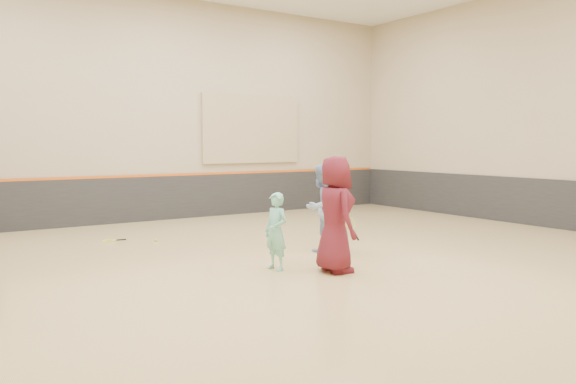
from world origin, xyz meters
TOP-DOWN VIEW (x-y plane):
  - room at (0.00, 0.00)m, footprint 15.04×12.04m
  - wainscot_back at (0.00, 5.97)m, footprint 14.90×0.04m
  - wainscot_right at (7.47, 0.00)m, footprint 0.04×11.90m
  - accent_stripe at (0.00, 5.96)m, footprint 14.90×0.03m
  - acoustic_panel at (2.80, 5.95)m, footprint 3.20×0.08m
  - girl at (-0.60, -0.82)m, footprint 0.39×0.52m
  - instructor at (0.99, 0.07)m, footprint 0.96×0.84m
  - young_man at (0.12, -1.46)m, footprint 0.77×1.02m
  - held_racket at (1.31, -0.37)m, footprint 0.44×0.44m
  - spare_racket at (-2.17, 3.40)m, footprint 0.62×0.62m
  - ball_under_racket at (0.19, 0.31)m, footprint 0.07×0.07m
  - ball_in_hand at (0.32, -1.61)m, footprint 0.07×0.07m
  - ball_beside_spare at (-1.35, 2.80)m, footprint 0.07×0.07m

SIDE VIEW (x-z plane):
  - ball_under_racket at x=0.19m, z-range 0.00..0.07m
  - ball_beside_spare at x=-1.35m, z-range 0.00..0.07m
  - spare_racket at x=-2.17m, z-range 0.00..0.07m
  - held_racket at x=1.31m, z-range 0.32..0.85m
  - wainscot_back at x=0.00m, z-range 0.00..1.20m
  - wainscot_right at x=7.47m, z-range 0.00..1.20m
  - girl at x=-0.60m, z-range 0.00..1.28m
  - room at x=0.00m, z-range -2.30..3.92m
  - instructor at x=0.99m, z-range 0.00..1.69m
  - young_man at x=0.12m, z-range 0.00..1.88m
  - ball_in_hand at x=0.32m, z-range 1.10..1.17m
  - accent_stripe at x=0.00m, z-range 1.19..1.25m
  - acoustic_panel at x=2.80m, z-range 1.50..3.50m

